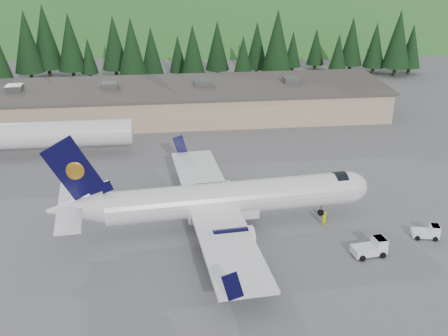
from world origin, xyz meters
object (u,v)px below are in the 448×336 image
baggage_tug_b (428,232)px  baggage_tug_a (372,248)px  airliner (221,200)px  terminal_building (172,101)px  ramp_worker (324,219)px  second_airliner (29,134)px

baggage_tug_b → baggage_tug_a: bearing=-147.6°
airliner → baggage_tug_b: (20.72, -4.89, -2.37)m
baggage_tug_b → terminal_building: 49.64m
terminal_building → ramp_worker: (14.84, -39.49, -1.76)m
baggage_tug_a → terminal_building: bearing=102.9°
baggage_tug_a → ramp_worker: (-3.02, 5.98, 0.08)m
second_airliner → ramp_worker: size_ratio=16.03×
airliner → terminal_building: bearing=90.9°
baggage_tug_b → terminal_building: terminal_building is taller
second_airliner → terminal_building: second_airliner is taller
second_airliner → baggage_tug_b: (44.66, -26.98, -2.69)m
ramp_worker → second_airliner: bearing=-65.3°
baggage_tug_a → terminal_building: (-17.87, 45.48, 1.85)m
airliner → baggage_tug_a: size_ratio=9.85×
second_airliner → ramp_worker: bearing=-34.1°
airliner → ramp_worker: bearing=-12.5°
second_airliner → baggage_tug_a: second_airliner is taller
baggage_tug_b → ramp_worker: size_ratio=1.68×
airliner → second_airliner: (-23.94, 22.09, 0.32)m
baggage_tug_a → terminal_building: size_ratio=0.05×
baggage_tug_a → baggage_tug_b: (6.88, 2.49, -0.14)m
baggage_tug_a → ramp_worker: size_ratio=2.01×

